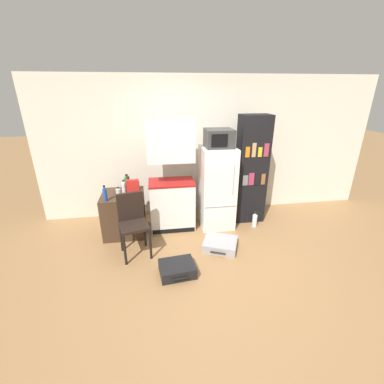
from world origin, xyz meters
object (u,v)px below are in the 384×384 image
object	(u,v)px
bottle_blue_soda	(105,194)
side_table	(124,213)
refrigerator	(217,188)
bottle_amber_beer	(137,185)
bottle_clear_short	(118,192)
bottle_milk_white	(124,187)
suitcase_large_flat	(177,269)
suitcase_small_flat	(220,244)
bottle_wine_dark	(129,186)
cereal_box	(133,189)
bookshelf	(251,170)
microwave	(219,138)
chair	(132,219)
bottle_green_tall	(127,183)
kitchen_hutch	(171,181)
water_bottle_front	(255,220)

from	to	relation	value
bottle_blue_soda	side_table	bearing A→B (deg)	49.96
refrigerator	bottle_amber_beer	bearing A→B (deg)	175.29
refrigerator	bottle_clear_short	distance (m)	1.67
bottle_clear_short	bottle_milk_white	distance (m)	0.17
refrigerator	suitcase_large_flat	world-z (taller)	refrigerator
bottle_clear_short	suitcase_small_flat	bearing A→B (deg)	-22.24
bottle_wine_dark	cereal_box	distance (m)	0.24
refrigerator	bookshelf	bearing A→B (deg)	10.49
refrigerator	microwave	bearing A→B (deg)	-105.27
cereal_box	bottle_amber_beer	bearing A→B (deg)	83.32
bottle_amber_beer	suitcase_large_flat	size ratio (longest dim) A/B	0.38
cereal_box	suitcase_large_flat	bearing A→B (deg)	-60.63
bookshelf	bottle_blue_soda	size ratio (longest dim) A/B	7.53
microwave	bottle_blue_soda	xyz separation A→B (m)	(-1.84, -0.30, -0.76)
bottle_blue_soda	cereal_box	bearing A→B (deg)	8.55
side_table	bottle_wine_dark	xyz separation A→B (m)	(0.12, 0.03, 0.48)
chair	refrigerator	bearing A→B (deg)	11.11
bottle_green_tall	suitcase_large_flat	distance (m)	1.75
side_table	chair	world-z (taller)	chair
kitchen_hutch	refrigerator	xyz separation A→B (m)	(0.79, -0.04, -0.15)
bottle_green_tall	bottle_blue_soda	distance (m)	0.54
bottle_amber_beer	side_table	bearing A→B (deg)	-147.74
chair	cereal_box	bearing A→B (deg)	75.25
refrigerator	cereal_box	distance (m)	1.45
bottle_wine_dark	chair	xyz separation A→B (m)	(0.07, -0.65, -0.27)
bottle_wine_dark	microwave	bearing A→B (deg)	0.23
bottle_blue_soda	water_bottle_front	world-z (taller)	bottle_blue_soda
suitcase_large_flat	suitcase_small_flat	world-z (taller)	suitcase_large_flat
bottle_green_tall	suitcase_small_flat	world-z (taller)	bottle_green_tall
bottle_blue_soda	cereal_box	size ratio (longest dim) A/B	0.86
bookshelf	bottle_green_tall	bearing A→B (deg)	179.33
bottle_clear_short	cereal_box	xyz separation A→B (m)	(0.24, -0.11, 0.09)
refrigerator	bottle_amber_beer	world-z (taller)	refrigerator
side_table	bottle_clear_short	xyz separation A→B (m)	(-0.04, -0.09, 0.42)
bottle_green_tall	suitcase_large_flat	xyz separation A→B (m)	(0.70, -1.42, -0.76)
bottle_wine_dark	suitcase_large_flat	distance (m)	1.62
microwave	bottle_green_tall	xyz separation A→B (m)	(-1.54, 0.15, -0.75)
kitchen_hutch	water_bottle_front	world-z (taller)	kitchen_hutch
bottle_blue_soda	bottle_milk_white	world-z (taller)	bottle_blue_soda
bottle_wine_dark	suitcase_small_flat	xyz separation A→B (m)	(1.39, -0.75, -0.77)
cereal_box	microwave	bearing A→B (deg)	9.42
microwave	bottle_milk_white	world-z (taller)	microwave
bottle_wine_dark	cereal_box	world-z (taller)	cereal_box
bookshelf	suitcase_large_flat	distance (m)	2.23
cereal_box	chair	distance (m)	0.52
cereal_box	bottle_green_tall	bearing A→B (deg)	107.77
bottle_clear_short	bottle_blue_soda	world-z (taller)	bottle_blue_soda
bottle_amber_beer	water_bottle_front	distance (m)	2.18
bookshelf	suitcase_small_flat	distance (m)	1.48
bottle_wine_dark	bookshelf	bearing A→B (deg)	3.42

